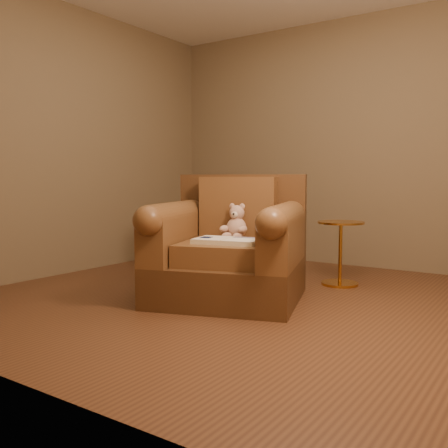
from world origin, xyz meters
The scene contains 6 objects.
floor centered at (0.00, 0.00, 0.00)m, with size 4.00×4.00×0.00m, color brown.
room centered at (0.00, 0.00, 1.71)m, with size 4.02×4.02×2.71m.
armchair centered at (-0.04, -0.04, 0.39)m, with size 1.38×1.35×1.00m.
teddy_bear centered at (-0.04, 0.06, 0.59)m, with size 0.21×0.24×0.29m.
guidebook centered at (0.08, -0.25, 0.50)m, with size 0.54×0.39×0.04m.
side_table centered at (0.51, 0.94, 0.31)m, with size 0.41×0.41×0.58m.
Camera 1 is at (2.15, -3.33, 0.96)m, focal length 40.00 mm.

